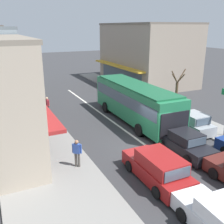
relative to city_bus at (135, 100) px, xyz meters
name	(u,v)px	position (x,y,z in m)	size (l,w,h in m)	color
ground_plane	(144,144)	(-1.73, -4.34, -1.88)	(140.00, 140.00, 0.00)	#353538
lane_centre_line	(118,126)	(-1.73, -0.34, -1.88)	(0.20, 28.00, 0.01)	silver
sidewalk_left	(29,130)	(-8.53, 1.66, -1.81)	(5.20, 44.00, 0.14)	gray
kerb_right	(165,109)	(4.47, 1.66, -1.82)	(2.80, 44.00, 0.12)	gray
building_right_far	(146,54)	(9.75, 13.53, 2.22)	(9.37, 13.92, 8.21)	gray
city_bus	(135,100)	(0.00, 0.00, 0.00)	(2.92, 10.91, 3.23)	#237A4C
wagon_behind_bus_mid	(158,168)	(-3.53, -8.42, -1.14)	(1.98, 4.52, 1.58)	maroon
sedan_queue_far_back	(185,144)	(-0.12, -6.56, -1.22)	(1.90, 4.20, 1.47)	black
sedan_adjacent_lane_lead	(222,223)	(-3.57, -12.71, -1.22)	(2.04, 4.28, 1.47)	silver
parked_hatchback_kerb_second	(192,123)	(2.76, -3.95, -1.17)	(1.87, 3.73, 1.54)	#9EA3A8
parked_wagon_kerb_third	(150,103)	(2.89, 1.97, -1.14)	(2.02, 4.54, 1.58)	silver
parked_wagon_kerb_rear	(121,90)	(2.96, 8.13, -1.14)	(2.01, 4.54, 1.58)	black
traffic_light_downstreet	(32,67)	(-5.52, 16.66, 0.97)	(0.33, 0.24, 4.20)	gray
street_tree_right	(176,95)	(4.11, -0.30, 0.08)	(1.55, 1.69, 4.23)	brown
pedestrian_with_handbag_near	(40,96)	(-6.40, 7.95, -0.81)	(0.30, 0.66, 1.63)	#232838
pedestrian_browsing_midblock	(47,105)	(-6.37, 4.63, -0.81)	(0.45, 0.63, 1.63)	#4C4742
pedestrian_far_walker	(77,152)	(-6.91, -5.41, -0.81)	(0.47, 0.40, 1.63)	#4C4742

